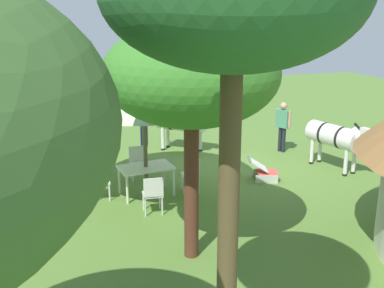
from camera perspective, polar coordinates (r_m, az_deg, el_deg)
name	(u,v)px	position (r m, az deg, el deg)	size (l,w,h in m)	color
ground_plane	(213,172)	(13.17, 2.67, -3.46)	(36.00, 36.00, 0.00)	#567A32
shade_umbrella	(143,84)	(10.88, -6.05, 7.38)	(4.30, 4.30, 3.26)	brown
patio_dining_table	(146,170)	(11.39, -5.74, -3.23)	(1.39, 0.96, 0.74)	silver
patio_chair_west_end	(193,172)	(11.58, 0.17, -3.51)	(0.48, 0.50, 0.90)	silver
patio_chair_near_hut	(138,161)	(12.55, -6.76, -2.06)	(0.45, 0.43, 0.90)	silver
patio_chair_near_lawn	(97,179)	(11.34, -11.70, -4.28)	(0.45, 0.47, 0.90)	white
patio_chair_east_end	(153,193)	(10.33, -4.88, -6.05)	(0.48, 0.46, 0.90)	silver
guest_beside_umbrella	(144,139)	(13.05, -5.94, 0.62)	(0.30, 0.55, 1.57)	black
guest_behind_table	(74,168)	(10.88, -14.43, -2.96)	(0.56, 0.28, 1.58)	black
standing_watcher	(283,122)	(15.08, 11.23, 2.67)	(0.37, 0.54, 1.64)	black
striped_lounge_chair	(263,171)	(12.60, 8.86, -3.34)	(0.93, 0.74, 0.62)	#D34740
zebra_nearest_camera	(336,137)	(13.73, 17.43, 0.87)	(1.01, 2.28, 1.51)	silver
zebra_by_umbrella	(183,121)	(14.88, -1.14, 2.91)	(1.83, 1.68, 1.55)	silver
acacia_tree_behind_hut	(191,75)	(7.78, -0.08, 8.59)	(3.00, 3.00, 4.31)	#532C1E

